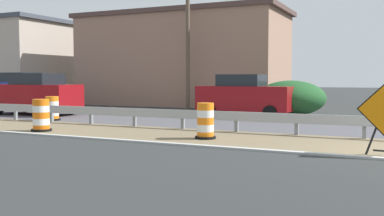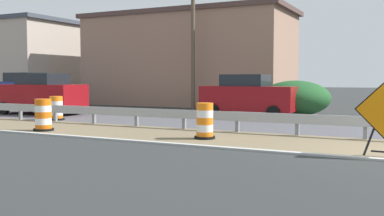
% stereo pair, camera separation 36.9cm
% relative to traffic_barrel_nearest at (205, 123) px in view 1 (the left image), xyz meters
% --- Properties ---
extents(traffic_barrel_nearest, '(0.65, 0.65, 1.11)m').
position_rel_traffic_barrel_nearest_xyz_m(traffic_barrel_nearest, '(0.00, 0.00, 0.00)').
color(traffic_barrel_nearest, orange).
rests_on(traffic_barrel_nearest, ground).
extents(traffic_barrel_close, '(0.71, 0.71, 1.13)m').
position_rel_traffic_barrel_nearest_xyz_m(traffic_barrel_close, '(-0.66, 6.01, 0.01)').
color(traffic_barrel_close, orange).
rests_on(traffic_barrel_close, ground).
extents(traffic_barrel_mid, '(0.70, 0.70, 1.06)m').
position_rel_traffic_barrel_nearest_xyz_m(traffic_barrel_mid, '(2.61, 8.50, -0.02)').
color(traffic_barrel_mid, orange).
rests_on(traffic_barrel_mid, ground).
extents(car_mid_far_lane, '(2.03, 4.53, 2.04)m').
position_rel_traffic_barrel_nearest_xyz_m(car_mid_far_lane, '(7.92, 1.37, 0.52)').
color(car_mid_far_lane, maroon).
rests_on(car_mid_far_lane, ground).
extents(car_distant_a, '(2.20, 4.77, 2.20)m').
position_rel_traffic_barrel_nearest_xyz_m(car_distant_a, '(8.03, 15.93, 0.60)').
color(car_distant_a, navy).
rests_on(car_distant_a, ground).
extents(car_distant_b, '(2.17, 4.78, 2.10)m').
position_rel_traffic_barrel_nearest_xyz_m(car_distant_b, '(4.63, 11.46, 0.55)').
color(car_distant_b, maroon).
rests_on(car_distant_b, ground).
extents(roadside_shop_near, '(6.35, 14.55, 6.37)m').
position_rel_traffic_barrel_nearest_xyz_m(roadside_shop_near, '(15.48, 8.45, 2.69)').
color(roadside_shop_near, '#93705B').
rests_on(roadside_shop_near, ground).
extents(utility_pole_near, '(0.24, 1.80, 7.47)m').
position_rel_traffic_barrel_nearest_xyz_m(utility_pole_near, '(11.43, 6.07, 3.39)').
color(utility_pole_near, brown).
rests_on(utility_pole_near, ground).
extents(bush_roadside, '(3.44, 3.44, 1.75)m').
position_rel_traffic_barrel_nearest_xyz_m(bush_roadside, '(9.57, -0.50, 0.37)').
color(bush_roadside, '#1E4C23').
rests_on(bush_roadside, ground).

